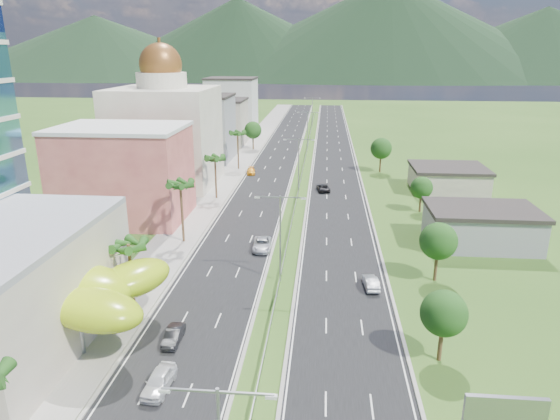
# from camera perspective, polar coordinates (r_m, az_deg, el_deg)

# --- Properties ---
(ground) EXTENTS (500.00, 500.00, 0.00)m
(ground) POSITION_cam_1_polar(r_m,az_deg,el_deg) (53.29, -0.96, -12.82)
(ground) COLOR #2D5119
(ground) RESTS_ON ground
(road_left) EXTENTS (11.00, 260.00, 0.04)m
(road_left) POSITION_cam_1_polar(r_m,az_deg,el_deg) (138.86, -0.08, 6.49)
(road_left) COLOR black
(road_left) RESTS_ON ground
(road_right) EXTENTS (11.00, 260.00, 0.04)m
(road_right) POSITION_cam_1_polar(r_m,az_deg,el_deg) (138.32, 6.16, 6.34)
(road_right) COLOR black
(road_right) RESTS_ON ground
(sidewalk_left) EXTENTS (7.00, 260.00, 0.12)m
(sidewalk_left) POSITION_cam_1_polar(r_m,az_deg,el_deg) (140.03, -3.98, 6.56)
(sidewalk_left) COLOR gray
(sidewalk_left) RESTS_ON ground
(median_guardrail) EXTENTS (0.10, 216.06, 0.76)m
(median_guardrail) POSITION_cam_1_polar(r_m,az_deg,el_deg) (120.66, 2.69, 5.04)
(median_guardrail) COLOR gray
(median_guardrail) RESTS_ON ground
(streetlight_median_b) EXTENTS (6.04, 0.25, 11.00)m
(streetlight_median_b) POSITION_cam_1_polar(r_m,az_deg,el_deg) (59.43, 0.03, -2.28)
(streetlight_median_b) COLOR gray
(streetlight_median_b) RESTS_ON ground
(streetlight_median_c) EXTENTS (6.04, 0.25, 11.00)m
(streetlight_median_c) POSITION_cam_1_polar(r_m,az_deg,el_deg) (97.89, 2.15, 5.73)
(streetlight_median_c) COLOR gray
(streetlight_median_c) RESTS_ON ground
(streetlight_median_d) EXTENTS (6.04, 0.25, 11.00)m
(streetlight_median_d) POSITION_cam_1_polar(r_m,az_deg,el_deg) (142.17, 3.16, 9.48)
(streetlight_median_d) COLOR gray
(streetlight_median_d) RESTS_ON ground
(streetlight_median_e) EXTENTS (6.04, 0.25, 11.00)m
(streetlight_median_e) POSITION_cam_1_polar(r_m,az_deg,el_deg) (186.80, 3.70, 11.44)
(streetlight_median_e) COLOR gray
(streetlight_median_e) RESTS_ON ground
(lime_canopy) EXTENTS (18.00, 15.00, 7.40)m
(lime_canopy) POSITION_cam_1_polar(r_m,az_deg,el_deg) (53.35, -23.62, -8.33)
(lime_canopy) COLOR #99BB12
(lime_canopy) RESTS_ON ground
(pink_shophouse) EXTENTS (20.00, 15.00, 15.00)m
(pink_shophouse) POSITION_cam_1_polar(r_m,az_deg,el_deg) (86.60, -17.41, 3.84)
(pink_shophouse) COLOR #B34C49
(pink_shophouse) RESTS_ON ground
(domed_building) EXTENTS (20.00, 20.00, 28.70)m
(domed_building) POSITION_cam_1_polar(r_m,az_deg,el_deg) (107.06, -12.99, 8.83)
(domed_building) COLOR beige
(domed_building) RESTS_ON ground
(midrise_grey) EXTENTS (16.00, 15.00, 16.00)m
(midrise_grey) POSITION_cam_1_polar(r_m,az_deg,el_deg) (131.04, -9.12, 9.13)
(midrise_grey) COLOR gray
(midrise_grey) RESTS_ON ground
(midrise_beige) EXTENTS (16.00, 15.00, 13.00)m
(midrise_beige) POSITION_cam_1_polar(r_m,az_deg,el_deg) (152.45, -7.08, 9.84)
(midrise_beige) COLOR #AB9D8D
(midrise_beige) RESTS_ON ground
(midrise_white) EXTENTS (16.00, 15.00, 18.00)m
(midrise_white) POSITION_cam_1_polar(r_m,az_deg,el_deg) (174.54, -5.52, 11.70)
(midrise_white) COLOR silver
(midrise_white) RESTS_ON ground
(billboard) EXTENTS (5.20, 0.35, 6.20)m
(billboard) POSITION_cam_1_polar(r_m,az_deg,el_deg) (37.68, 24.22, -21.06)
(billboard) COLOR gray
(billboard) RESTS_ON ground
(shed_near) EXTENTS (15.00, 10.00, 5.00)m
(shed_near) POSITION_cam_1_polar(r_m,az_deg,el_deg) (78.23, 21.99, -1.93)
(shed_near) COLOR gray
(shed_near) RESTS_ON ground
(shed_far) EXTENTS (14.00, 12.00, 4.40)m
(shed_far) POSITION_cam_1_polar(r_m,az_deg,el_deg) (106.62, 18.62, 3.29)
(shed_far) COLOR #AB9D8D
(shed_far) RESTS_ON ground
(palm_tree_b) EXTENTS (3.60, 3.60, 8.10)m
(palm_tree_b) POSITION_cam_1_polar(r_m,az_deg,el_deg) (55.59, -16.91, -4.19)
(palm_tree_b) COLOR #47301C
(palm_tree_b) RESTS_ON ground
(palm_tree_c) EXTENTS (3.60, 3.60, 9.60)m
(palm_tree_c) POSITION_cam_1_polar(r_m,az_deg,el_deg) (73.07, -11.31, 2.64)
(palm_tree_c) COLOR #47301C
(palm_tree_c) RESTS_ON ground
(palm_tree_d) EXTENTS (3.60, 3.60, 8.60)m
(palm_tree_d) POSITION_cam_1_polar(r_m,az_deg,el_deg) (94.95, -7.44, 5.70)
(palm_tree_d) COLOR #47301C
(palm_tree_d) RESTS_ON ground
(palm_tree_e) EXTENTS (3.60, 3.60, 9.40)m
(palm_tree_e) POSITION_cam_1_polar(r_m,az_deg,el_deg) (118.92, -4.86, 8.58)
(palm_tree_e) COLOR #47301C
(palm_tree_e) RESTS_ON ground
(leafy_tree_lfar) EXTENTS (4.90, 4.90, 8.05)m
(leafy_tree_lfar) POSITION_cam_1_polar(r_m,az_deg,el_deg) (143.73, -3.11, 9.10)
(leafy_tree_lfar) COLOR #47301C
(leafy_tree_lfar) RESTS_ON ground
(leafy_tree_ra) EXTENTS (4.20, 4.20, 6.90)m
(leafy_tree_ra) POSITION_cam_1_polar(r_m,az_deg,el_deg) (47.62, 18.22, -11.18)
(leafy_tree_ra) COLOR #47301C
(leafy_tree_ra) RESTS_ON ground
(leafy_tree_rb) EXTENTS (4.55, 4.55, 7.47)m
(leafy_tree_rb) POSITION_cam_1_polar(r_m,az_deg,el_deg) (63.21, 17.65, -3.43)
(leafy_tree_rb) COLOR #47301C
(leafy_tree_rb) RESTS_ON ground
(leafy_tree_rc) EXTENTS (3.85, 3.85, 6.33)m
(leafy_tree_rc) POSITION_cam_1_polar(r_m,az_deg,el_deg) (90.19, 15.88, 2.46)
(leafy_tree_rc) COLOR #47301C
(leafy_tree_rc) RESTS_ON ground
(leafy_tree_rd) EXTENTS (4.90, 4.90, 8.05)m
(leafy_tree_rd) POSITION_cam_1_polar(r_m,az_deg,el_deg) (118.32, 11.49, 6.90)
(leafy_tree_rd) COLOR #47301C
(leafy_tree_rd) RESTS_ON ground
(mountain_ridge) EXTENTS (860.00, 140.00, 90.00)m
(mountain_ridge) POSITION_cam_1_polar(r_m,az_deg,el_deg) (499.39, 11.88, 14.26)
(mountain_ridge) COLOR black
(mountain_ridge) RESTS_ON ground
(car_white_near_left) EXTENTS (2.13, 4.77, 1.60)m
(car_white_near_left) POSITION_cam_1_polar(r_m,az_deg,el_deg) (45.09, -13.67, -18.44)
(car_white_near_left) COLOR silver
(car_white_near_left) RESTS_ON road_left
(car_dark_left) EXTENTS (1.54, 4.17, 1.36)m
(car_dark_left) POSITION_cam_1_polar(r_m,az_deg,el_deg) (50.99, -12.08, -13.84)
(car_dark_left) COLOR black
(car_dark_left) RESTS_ON road_left
(car_silver_mid_left) EXTENTS (2.91, 5.62, 1.52)m
(car_silver_mid_left) POSITION_cam_1_polar(r_m,az_deg,el_deg) (71.24, -2.06, -3.94)
(car_silver_mid_left) COLOR #B7B9BF
(car_silver_mid_left) RESTS_ON road_left
(car_yellow_far_left) EXTENTS (2.46, 4.75, 1.32)m
(car_yellow_far_left) POSITION_cam_1_polar(r_m,az_deg,el_deg) (115.40, -3.34, 4.48)
(car_yellow_far_left) COLOR orange
(car_yellow_far_left) RESTS_ON road_left
(car_silver_right) EXTENTS (1.96, 4.46, 1.43)m
(car_silver_right) POSITION_cam_1_polar(r_m,az_deg,el_deg) (61.06, 10.33, -8.13)
(car_silver_right) COLOR #AFB0B7
(car_silver_right) RESTS_ON road_right
(car_dark_far_right) EXTENTS (3.03, 5.23, 1.37)m
(car_dark_far_right) POSITION_cam_1_polar(r_m,az_deg,el_deg) (101.31, 4.96, 2.58)
(car_dark_far_right) COLOR black
(car_dark_far_right) RESTS_ON road_right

